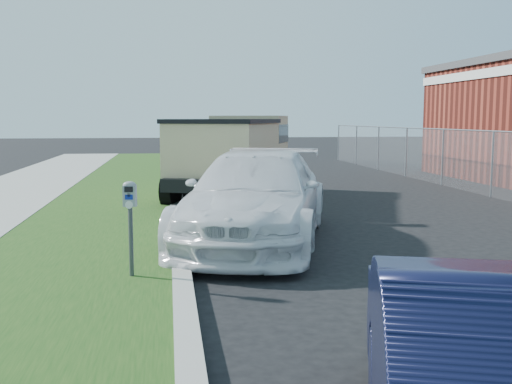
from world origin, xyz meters
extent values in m
plane|color=black|center=(0.00, 0.00, 0.00)|extent=(120.00, 120.00, 0.00)
cube|color=gray|center=(-2.60, 2.00, 0.07)|extent=(0.25, 50.00, 0.15)
cube|color=#184011|center=(-4.20, 2.00, 0.07)|extent=(3.00, 50.00, 0.13)
plane|color=slate|center=(6.00, 7.00, 0.90)|extent=(0.00, 30.00, 30.00)
cylinder|color=gray|center=(6.00, 7.00, 1.80)|extent=(0.04, 30.00, 0.04)
cylinder|color=gray|center=(6.00, 7.00, 0.90)|extent=(0.06, 0.06, 1.80)
cylinder|color=gray|center=(6.00, 10.00, 0.90)|extent=(0.06, 0.06, 1.80)
cylinder|color=gray|center=(6.00, 13.00, 0.90)|extent=(0.06, 0.06, 1.80)
cylinder|color=gray|center=(6.00, 16.00, 0.90)|extent=(0.06, 0.06, 1.80)
cylinder|color=gray|center=(6.00, 19.00, 0.90)|extent=(0.06, 0.06, 1.80)
cylinder|color=gray|center=(6.00, 22.00, 0.90)|extent=(0.06, 0.06, 1.80)
cylinder|color=#3F4247|center=(-3.24, -0.51, 0.57)|extent=(0.07, 0.07, 0.90)
cube|color=gray|center=(-3.24, -0.51, 1.17)|extent=(0.18, 0.13, 0.27)
ellipsoid|color=gray|center=(-3.24, -0.51, 1.30)|extent=(0.19, 0.14, 0.10)
cube|color=black|center=(-3.25, -0.57, 1.26)|extent=(0.11, 0.03, 0.07)
cube|color=navy|center=(-3.25, -0.57, 1.16)|extent=(0.10, 0.02, 0.06)
cylinder|color=silver|center=(-3.25, -0.57, 1.06)|extent=(0.10, 0.02, 0.10)
cube|color=#3F4247|center=(-3.25, -0.57, 1.19)|extent=(0.04, 0.01, 0.04)
imported|color=white|center=(-1.25, 2.04, 0.79)|extent=(3.69, 5.83, 1.57)
cube|color=black|center=(-1.06, 7.69, 0.63)|extent=(3.78, 5.90, 0.31)
cube|color=tan|center=(-0.34, 9.56, 1.35)|extent=(2.47, 2.20, 1.74)
cube|color=black|center=(-0.34, 9.56, 1.70)|extent=(2.51, 2.22, 0.52)
cube|color=tan|center=(-1.31, 7.04, 1.35)|extent=(3.26, 4.17, 1.40)
cube|color=black|center=(-1.31, 7.04, 2.08)|extent=(3.37, 4.28, 0.10)
cube|color=black|center=(-0.05, 10.34, 0.57)|extent=(2.00, 0.87, 0.26)
cylinder|color=black|center=(-1.31, 9.84, 0.44)|extent=(0.57, 0.91, 0.87)
cylinder|color=black|center=(0.56, 9.12, 0.44)|extent=(0.57, 0.91, 0.87)
cylinder|color=black|center=(-2.15, 7.64, 0.44)|extent=(0.57, 0.91, 0.87)
cylinder|color=black|center=(-0.28, 6.92, 0.44)|extent=(0.57, 0.91, 0.87)
cylinder|color=black|center=(-2.71, 6.17, 0.44)|extent=(0.57, 0.91, 0.87)
cylinder|color=black|center=(-0.84, 5.46, 0.44)|extent=(0.57, 0.91, 0.87)
camera|label=1|loc=(-2.74, -8.18, 2.14)|focal=42.00mm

